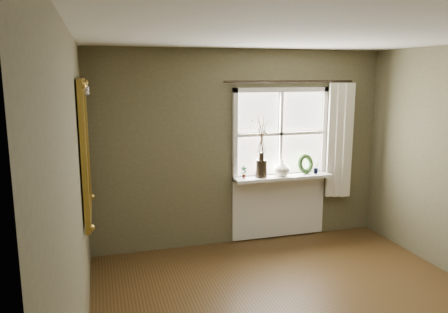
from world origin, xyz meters
The scene contains 14 objects.
ceiling centered at (0.00, 0.00, 2.60)m, with size 4.50×4.50×0.00m, color silver.
wall_back centered at (0.00, 2.30, 1.30)m, with size 4.00×0.10×2.60m, color brown.
wall_left centered at (-2.05, 0.00, 1.30)m, with size 0.10×4.50×2.60m, color brown.
window_frame centered at (0.55, 2.23, 1.48)m, with size 1.36×0.06×1.24m.
window_sill centered at (0.55, 2.12, 0.90)m, with size 1.36×0.26×0.04m, color white.
window_apron centered at (0.55, 2.23, 0.46)m, with size 1.36×0.04×0.88m, color white.
dark_jug centered at (0.24, 2.12, 1.04)m, with size 0.16×0.16×0.24m, color black.
cream_vase centered at (0.53, 2.12, 1.03)m, with size 0.22×0.22×0.23m, color silver.
wreath centered at (0.90, 2.16, 1.03)m, with size 0.28×0.28×0.07m, color #28421D.
potted_plant_left centered at (-0.01, 2.12, 1.00)m, with size 0.09×0.06×0.17m, color #28421D.
potted_plant_right centered at (1.05, 2.12, 1.00)m, with size 0.09×0.07×0.16m, color #28421D.
curtain centered at (1.39, 2.13, 1.37)m, with size 0.36×0.12×1.59m, color silver.
curtain_rod centered at (0.65, 2.17, 2.18)m, with size 0.03×0.03×1.84m, color black.
gilt_mirror centered at (-1.96, 1.31, 1.54)m, with size 0.10×1.16×1.39m.
Camera 1 is at (-1.83, -3.19, 2.27)m, focal length 35.00 mm.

